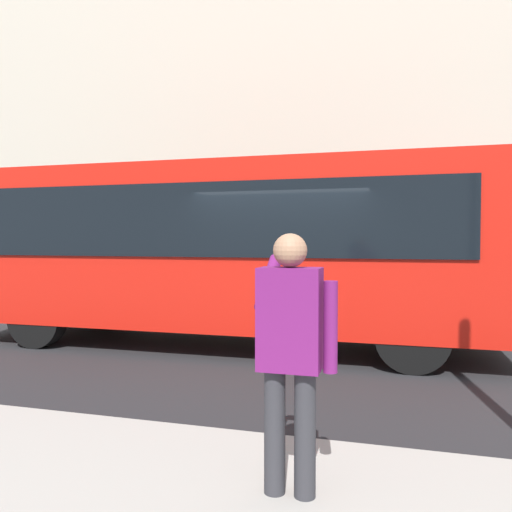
# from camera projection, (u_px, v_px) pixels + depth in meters

# --- Properties ---
(ground_plane) EXTENTS (60.00, 60.00, 0.00)m
(ground_plane) POSITION_uv_depth(u_px,v_px,m) (288.00, 355.00, 7.78)
(ground_plane) COLOR #232326
(building_facade_far) EXTENTS (28.00, 1.55, 12.00)m
(building_facade_far) POSITION_uv_depth(u_px,v_px,m) (338.00, 92.00, 14.12)
(building_facade_far) COLOR beige
(building_facade_far) RESTS_ON ground_plane
(red_bus) EXTENTS (9.05, 2.54, 3.08)m
(red_bus) POSITION_uv_depth(u_px,v_px,m) (227.00, 247.00, 8.53)
(red_bus) COLOR red
(red_bus) RESTS_ON ground_plane
(pedestrian_photographer) EXTENTS (0.53, 0.52, 1.70)m
(pedestrian_photographer) POSITION_uv_depth(u_px,v_px,m) (291.00, 343.00, 3.21)
(pedestrian_photographer) COLOR #2D2D33
(pedestrian_photographer) RESTS_ON sidewalk_curb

